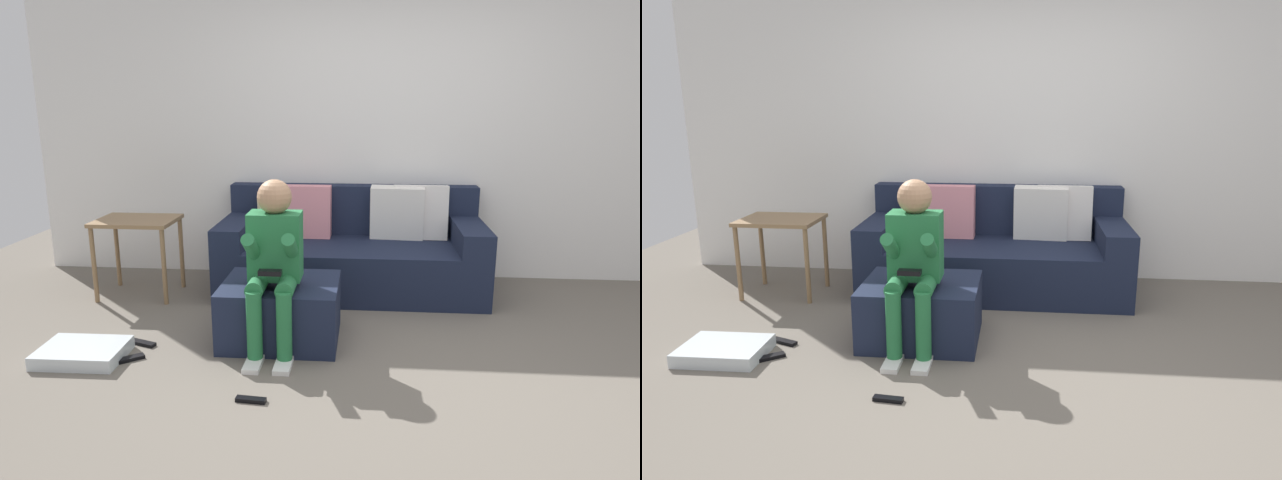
# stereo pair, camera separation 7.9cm
# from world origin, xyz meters

# --- Properties ---
(ground_plane) EXTENTS (8.07, 8.07, 0.00)m
(ground_plane) POSITION_xyz_m (0.00, 0.00, 0.00)
(ground_plane) COLOR #6B6359
(wall_back) EXTENTS (6.21, 0.10, 2.45)m
(wall_back) POSITION_xyz_m (0.00, 2.05, 1.23)
(wall_back) COLOR white
(wall_back) RESTS_ON ground_plane
(couch_sectional) EXTENTS (2.13, 0.94, 0.86)m
(couch_sectional) POSITION_xyz_m (-0.25, 1.60, 0.32)
(couch_sectional) COLOR #192138
(couch_sectional) RESTS_ON ground_plane
(ottoman) EXTENTS (0.76, 0.63, 0.39)m
(ottoman) POSITION_xyz_m (-0.68, 0.50, 0.20)
(ottoman) COLOR #192138
(ottoman) RESTS_ON ground_plane
(person_seated) EXTENTS (0.33, 0.56, 1.08)m
(person_seated) POSITION_xyz_m (-0.70, 0.35, 0.62)
(person_seated) COLOR #26723F
(person_seated) RESTS_ON ground_plane
(storage_bin) EXTENTS (0.51, 0.39, 0.08)m
(storage_bin) POSITION_xyz_m (-1.85, 0.09, 0.04)
(storage_bin) COLOR silver
(storage_bin) RESTS_ON ground_plane
(side_table) EXTENTS (0.62, 0.48, 0.63)m
(side_table) POSITION_xyz_m (-1.95, 1.28, 0.53)
(side_table) COLOR olive
(side_table) RESTS_ON ground_plane
(remote_near_ottoman) EXTENTS (0.17, 0.06, 0.02)m
(remote_near_ottoman) POSITION_xyz_m (-0.72, -0.32, 0.01)
(remote_near_ottoman) COLOR black
(remote_near_ottoman) RESTS_ON ground_plane
(remote_by_storage_bin) EXTENTS (0.18, 0.16, 0.02)m
(remote_by_storage_bin) POSITION_xyz_m (-1.56, 0.09, 0.01)
(remote_by_storage_bin) COLOR black
(remote_by_storage_bin) RESTS_ON ground_plane
(remote_under_side_table) EXTENTS (0.19, 0.11, 0.02)m
(remote_under_side_table) POSITION_xyz_m (-1.56, 0.32, 0.01)
(remote_under_side_table) COLOR black
(remote_under_side_table) RESTS_ON ground_plane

